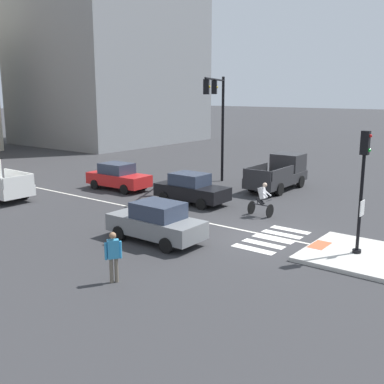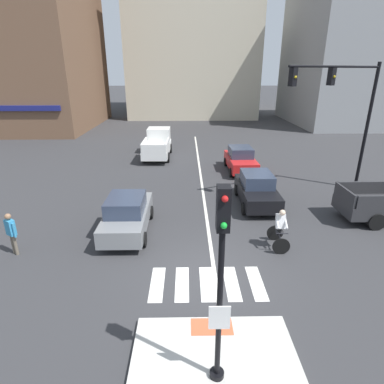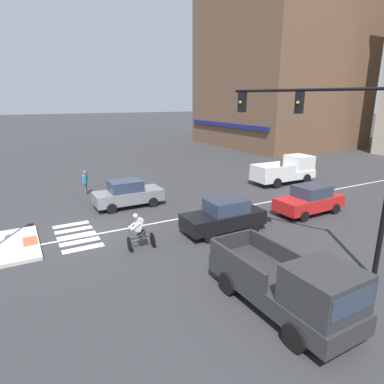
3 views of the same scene
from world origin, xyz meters
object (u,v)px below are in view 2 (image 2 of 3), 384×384
object	(u,v)px
car_red_eastbound_far	(240,159)
pickup_truck_white_westbound_distant	(158,144)
signal_pole	(221,274)
car_black_eastbound_mid	(257,189)
cyclist	(280,228)
traffic_light_mast	(347,105)
car_grey_westbound_near	(127,214)
pedestrian_at_curb_left	(11,231)

from	to	relation	value
car_red_eastbound_far	pickup_truck_white_westbound_distant	size ratio (longest dim) A/B	0.81
signal_pole	car_black_eastbound_mid	bearing A→B (deg)	73.52
car_black_eastbound_mid	cyclist	xyz separation A→B (m)	(-0.05, -4.37, 0.06)
car_black_eastbound_mid	pickup_truck_white_westbound_distant	xyz separation A→B (m)	(-5.89, 9.98, 0.17)
traffic_light_mast	car_black_eastbound_mid	size ratio (longest dim) A/B	1.68
signal_pole	pickup_truck_white_westbound_distant	xyz separation A→B (m)	(-2.93, 19.97, -1.87)
car_black_eastbound_mid	pickup_truck_white_westbound_distant	bearing A→B (deg)	120.52
car_grey_westbound_near	pickup_truck_white_westbound_distant	xyz separation A→B (m)	(0.22, 12.91, 0.17)
signal_pole	cyclist	distance (m)	6.62
signal_pole	pedestrian_at_curb_left	distance (m)	9.08
car_red_eastbound_far	signal_pole	bearing A→B (deg)	-100.99
car_red_eastbound_far	cyclist	bearing A→B (deg)	-90.89
car_grey_westbound_near	cyclist	xyz separation A→B (m)	(6.07, -1.45, 0.06)
pedestrian_at_curb_left	cyclist	bearing A→B (deg)	1.49
car_grey_westbound_near	signal_pole	bearing A→B (deg)	-65.89
car_red_eastbound_far	traffic_light_mast	bearing A→B (deg)	-43.15
signal_pole	car_black_eastbound_mid	size ratio (longest dim) A/B	1.09
signal_pole	traffic_light_mast	size ratio (longest dim) A/B	0.65
traffic_light_mast	pedestrian_at_curb_left	xyz separation A→B (m)	(-14.75, -6.14, -3.85)
signal_pole	cyclist	bearing A→B (deg)	62.60
traffic_light_mast	pickup_truck_white_westbound_distant	xyz separation A→B (m)	(-10.58, 8.48, -3.86)
signal_pole	pedestrian_at_curb_left	size ratio (longest dim) A/B	2.68
car_red_eastbound_far	car_grey_westbound_near	bearing A→B (deg)	-125.50
car_grey_westbound_near	cyclist	distance (m)	6.24
traffic_light_mast	car_red_eastbound_far	size ratio (longest dim) A/B	1.67
signal_pole	car_red_eastbound_far	size ratio (longest dim) A/B	1.08
signal_pole	car_red_eastbound_far	xyz separation A→B (m)	(3.07, 15.78, -2.04)
car_black_eastbound_mid	pedestrian_at_curb_left	world-z (taller)	pedestrian_at_curb_left
car_grey_westbound_near	car_black_eastbound_mid	distance (m)	6.78
cyclist	signal_pole	bearing A→B (deg)	-117.40
pedestrian_at_curb_left	signal_pole	bearing A→B (deg)	-36.99
car_grey_westbound_near	car_red_eastbound_far	bearing A→B (deg)	54.50
car_black_eastbound_mid	pedestrian_at_curb_left	bearing A→B (deg)	-155.25
traffic_light_mast	pickup_truck_white_westbound_distant	distance (m)	14.10
signal_pole	cyclist	size ratio (longest dim) A/B	2.66
car_black_eastbound_mid	traffic_light_mast	bearing A→B (deg)	17.75
car_red_eastbound_far	pickup_truck_white_westbound_distant	bearing A→B (deg)	145.10
car_grey_westbound_near	pickup_truck_white_westbound_distant	bearing A→B (deg)	89.00
traffic_light_mast	cyclist	size ratio (longest dim) A/B	4.11
car_grey_westbound_near	pedestrian_at_curb_left	xyz separation A→B (m)	(-3.94, -1.71, 0.17)
traffic_light_mast	car_grey_westbound_near	xyz separation A→B (m)	(-10.81, -4.43, -4.02)
traffic_light_mast	pedestrian_at_curb_left	size ratio (longest dim) A/B	4.14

